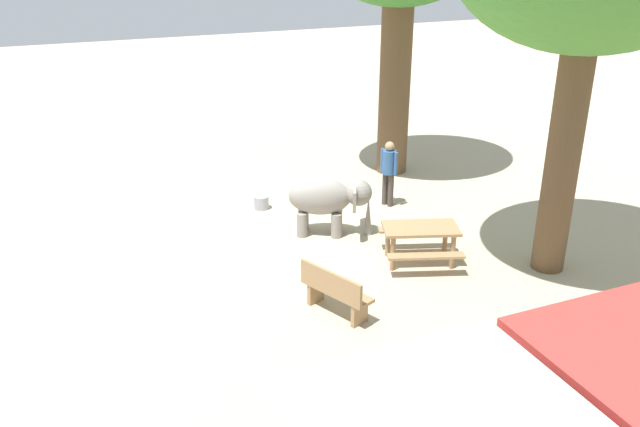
{
  "coord_description": "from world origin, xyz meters",
  "views": [
    {
      "loc": [
        4.65,
        13.01,
        6.25
      ],
      "look_at": [
        -0.29,
        1.29,
        0.8
      ],
      "focal_mm": 37.33,
      "sensor_mm": 36.0,
      "label": 1
    }
  ],
  "objects_px": {
    "person_handler": "(389,169)",
    "elephant": "(329,199)",
    "wooden_bench": "(335,291)",
    "picnic_table_near": "(420,236)",
    "feed_bucket": "(261,202)"
  },
  "relations": [
    {
      "from": "wooden_bench",
      "to": "picnic_table_near",
      "type": "bearing_deg",
      "value": 93.01
    },
    {
      "from": "picnic_table_near",
      "to": "feed_bucket",
      "type": "height_order",
      "value": "picnic_table_near"
    },
    {
      "from": "wooden_bench",
      "to": "feed_bucket",
      "type": "bearing_deg",
      "value": 153.49
    },
    {
      "from": "picnic_table_near",
      "to": "feed_bucket",
      "type": "xyz_separation_m",
      "value": [
        2.07,
        -3.92,
        -0.43
      ]
    },
    {
      "from": "wooden_bench",
      "to": "feed_bucket",
      "type": "height_order",
      "value": "wooden_bench"
    },
    {
      "from": "elephant",
      "to": "wooden_bench",
      "type": "relative_size",
      "value": 1.26
    },
    {
      "from": "wooden_bench",
      "to": "picnic_table_near",
      "type": "distance_m",
      "value": 2.67
    },
    {
      "from": "picnic_table_near",
      "to": "elephant",
      "type": "bearing_deg",
      "value": -40.56
    },
    {
      "from": "person_handler",
      "to": "feed_bucket",
      "type": "height_order",
      "value": "person_handler"
    },
    {
      "from": "elephant",
      "to": "person_handler",
      "type": "distance_m",
      "value": 2.21
    },
    {
      "from": "person_handler",
      "to": "elephant",
      "type": "bearing_deg",
      "value": 3.7
    },
    {
      "from": "elephant",
      "to": "person_handler",
      "type": "xyz_separation_m",
      "value": [
        -1.99,
        -0.95,
        0.12
      ]
    },
    {
      "from": "person_handler",
      "to": "wooden_bench",
      "type": "distance_m",
      "value": 5.26
    },
    {
      "from": "person_handler",
      "to": "wooden_bench",
      "type": "xyz_separation_m",
      "value": [
        3.25,
        4.1,
        -0.48
      ]
    },
    {
      "from": "person_handler",
      "to": "picnic_table_near",
      "type": "distance_m",
      "value": 3.08
    }
  ]
}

